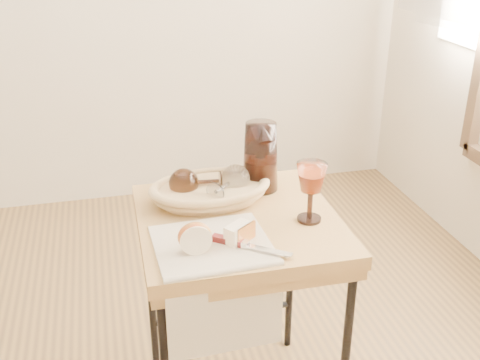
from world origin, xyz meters
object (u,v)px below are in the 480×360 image
object	(u,v)px
tea_towel	(212,244)
wine_goblet	(311,192)
bread_basket	(210,192)
goblet_lying_b	(227,184)
goblet_lying_a	(200,182)
pitcher	(260,156)
side_table	(238,319)
table_knife	(248,245)
apple_half	(195,236)

from	to	relation	value
tea_towel	wine_goblet	xyz separation A→B (m)	(0.28, 0.06, 0.08)
bread_basket	goblet_lying_b	world-z (taller)	goblet_lying_b
goblet_lying_a	goblet_lying_b	distance (m)	0.08
goblet_lying_b	bread_basket	bearing A→B (deg)	113.45
goblet_lying_a	wine_goblet	world-z (taller)	wine_goblet
tea_towel	pitcher	distance (m)	0.37
bread_basket	wine_goblet	distance (m)	0.30
side_table	table_knife	xyz separation A→B (m)	(-0.02, -0.17, 0.36)
wine_goblet	tea_towel	bearing A→B (deg)	-166.97
side_table	tea_towel	bearing A→B (deg)	-127.65
pitcher	bread_basket	bearing A→B (deg)	-169.40
side_table	goblet_lying_a	size ratio (longest dim) A/B	4.92
side_table	pitcher	world-z (taller)	pitcher
pitcher	goblet_lying_a	bearing A→B (deg)	-175.55
side_table	tea_towel	xyz separation A→B (m)	(-0.10, -0.13, 0.35)
tea_towel	apple_half	size ratio (longest dim) A/B	3.41
tea_towel	wine_goblet	bearing A→B (deg)	10.94
tea_towel	bread_basket	bearing A→B (deg)	77.68
side_table	bread_basket	xyz separation A→B (m)	(-0.05, 0.12, 0.37)
side_table	goblet_lying_a	xyz separation A→B (m)	(-0.08, 0.13, 0.40)
apple_half	side_table	bearing A→B (deg)	46.92
tea_towel	goblet_lying_a	distance (m)	0.26
wine_goblet	goblet_lying_b	bearing A→B (deg)	139.65
wine_goblet	apple_half	xyz separation A→B (m)	(-0.33, -0.09, -0.04)
tea_towel	table_knife	bearing A→B (deg)	-29.54
tea_towel	apple_half	xyz separation A→B (m)	(-0.05, -0.02, 0.04)
goblet_lying_b	apple_half	xyz separation A→B (m)	(-0.14, -0.25, -0.01)
goblet_lying_b	table_knife	xyz separation A→B (m)	(-0.01, -0.27, -0.04)
goblet_lying_b	tea_towel	bearing A→B (deg)	-156.41
wine_goblet	table_knife	bearing A→B (deg)	-151.49
wine_goblet	table_knife	world-z (taller)	wine_goblet
bread_basket	pitcher	distance (m)	0.18
wine_goblet	apple_half	bearing A→B (deg)	-165.12
table_knife	side_table	bearing A→B (deg)	121.39
goblet_lying_a	table_knife	bearing A→B (deg)	107.18
side_table	tea_towel	distance (m)	0.38
side_table	goblet_lying_a	bearing A→B (deg)	121.97
goblet_lying_b	apple_half	bearing A→B (deg)	-163.50
goblet_lying_b	pitcher	xyz separation A→B (m)	(0.11, 0.06, 0.05)
goblet_lying_b	pitcher	size ratio (longest dim) A/B	0.56
bread_basket	apple_half	world-z (taller)	apple_half
bread_basket	apple_half	xyz separation A→B (m)	(-0.09, -0.27, 0.02)
bread_basket	wine_goblet	xyz separation A→B (m)	(0.23, -0.18, 0.06)
goblet_lying_b	side_table	bearing A→B (deg)	-129.84
pitcher	apple_half	xyz separation A→B (m)	(-0.25, -0.31, -0.06)
side_table	pitcher	bearing A→B (deg)	56.48
bread_basket	pitcher	size ratio (longest dim) A/B	1.26
bread_basket	pitcher	world-z (taller)	pitcher
wine_goblet	table_knife	xyz separation A→B (m)	(-0.20, -0.11, -0.07)
tea_towel	goblet_lying_a	xyz separation A→B (m)	(0.02, 0.26, 0.05)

